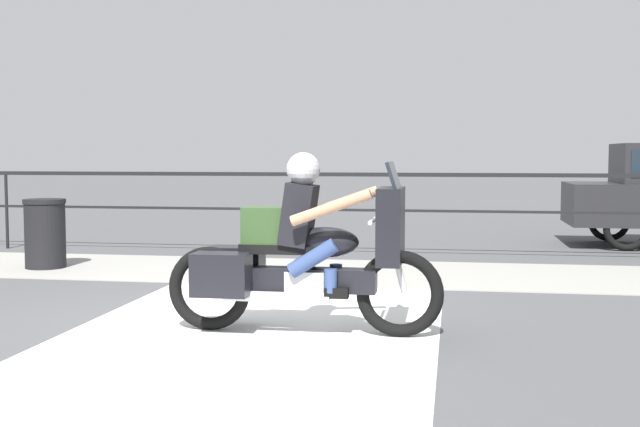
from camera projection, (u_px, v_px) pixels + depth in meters
ground_plane at (212, 324)px, 7.30m from camera, size 120.00×120.00×0.00m
sidewalk_band at (288, 271)px, 10.65m from camera, size 44.00×2.40×0.01m
crosswalk_band at (255, 330)px, 7.03m from camera, size 3.22×6.00×0.01m
fence_railing at (311, 190)px, 12.32m from camera, size 36.00×0.05×1.27m
motorcycle at (303, 253)px, 6.88m from camera, size 2.41×0.76×1.57m
trash_bin at (45, 234)px, 10.87m from camera, size 0.57×0.57×0.94m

